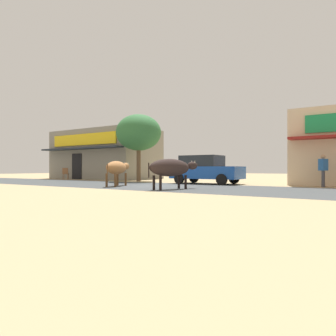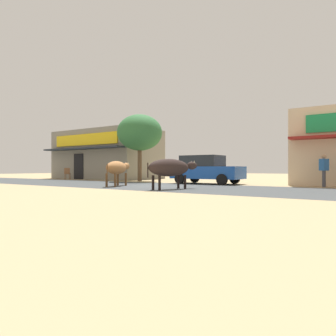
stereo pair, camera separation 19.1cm
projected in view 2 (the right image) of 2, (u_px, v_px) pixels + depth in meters
The scene contains 9 objects.
ground at pixel (153, 186), 15.39m from camera, with size 80.00×80.00×0.00m, color tan.
asphalt_road at pixel (153, 186), 15.39m from camera, with size 72.00×5.86×0.00m, color #3D4244.
storefront_left_cafe at pixel (107, 155), 26.59m from camera, with size 8.84×5.86×4.11m.
roadside_tree at pixel (140, 133), 21.02m from camera, with size 3.11×3.11×4.61m.
parked_hatchback_car at pixel (206, 169), 17.64m from camera, with size 4.09×2.00×1.64m.
cow_near_brown at pixel (117, 168), 15.27m from camera, with size 1.19×2.46×1.26m.
cow_far_dark at pixel (171, 168), 12.95m from camera, with size 1.24×2.69×1.30m.
pedestrian_by_shop at pixel (324, 168), 14.40m from camera, with size 0.42×0.61×1.56m.
cafe_chair_near_tree at pixel (67, 173), 24.52m from camera, with size 0.62×0.62×0.92m.
Camera 2 is at (9.12, -12.42, 0.90)m, focal length 32.58 mm.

